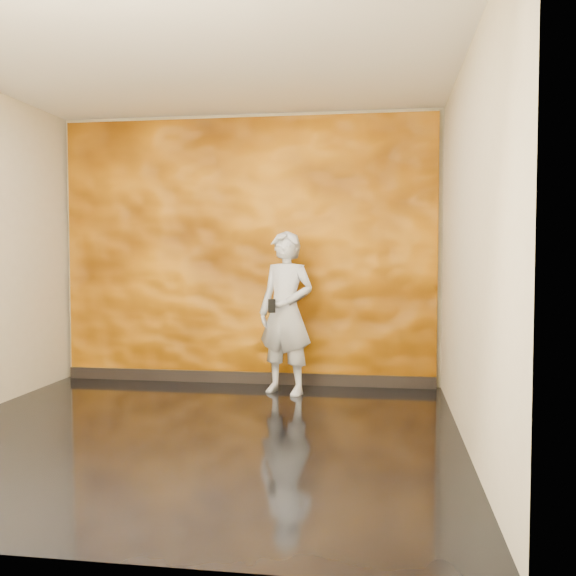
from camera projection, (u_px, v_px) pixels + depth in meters
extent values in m
cube|color=black|center=(191.00, 435.00, 4.81)|extent=(4.00, 4.00, 0.01)
cube|color=#B6A88A|center=(247.00, 249.00, 6.71)|extent=(4.00, 0.02, 2.80)
cube|color=#B6A88A|center=(50.00, 242.00, 2.76)|extent=(4.00, 0.02, 2.80)
cube|color=#B6A88A|center=(468.00, 247.00, 4.44)|extent=(0.02, 4.00, 2.80)
cube|color=white|center=(188.00, 55.00, 4.66)|extent=(4.00, 4.00, 0.01)
cube|color=orange|center=(246.00, 251.00, 6.67)|extent=(3.90, 0.06, 2.75)
cube|color=black|center=(246.00, 377.00, 6.70)|extent=(3.90, 0.04, 0.12)
imported|color=#9397A1|center=(286.00, 313.00, 6.18)|extent=(0.67, 0.56, 1.57)
cube|color=black|center=(272.00, 306.00, 5.97)|extent=(0.07, 0.03, 0.13)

